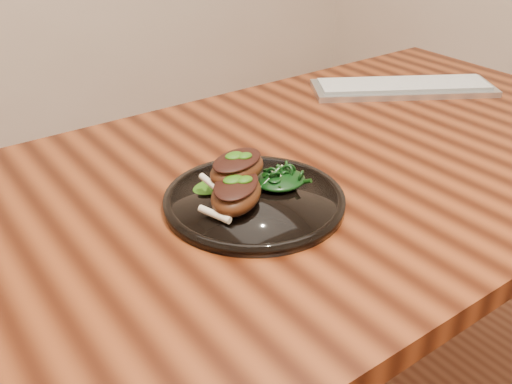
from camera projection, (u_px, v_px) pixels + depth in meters
desk at (288, 213)px, 1.04m from camera, size 1.60×0.80×0.75m
plate at (254, 200)px, 0.90m from camera, size 0.28×0.28×0.02m
lamb_chop_front at (236, 192)px, 0.85m from camera, size 0.13×0.13×0.05m
lamb_chop_back at (237, 168)px, 0.88m from camera, size 0.12×0.10×0.05m
herb_smear at (214, 186)px, 0.92m from camera, size 0.07×0.05×0.00m
greens_heap at (281, 177)px, 0.92m from camera, size 0.08×0.08×0.03m
keyboard at (403, 87)px, 1.35m from camera, size 0.43×0.33×0.02m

